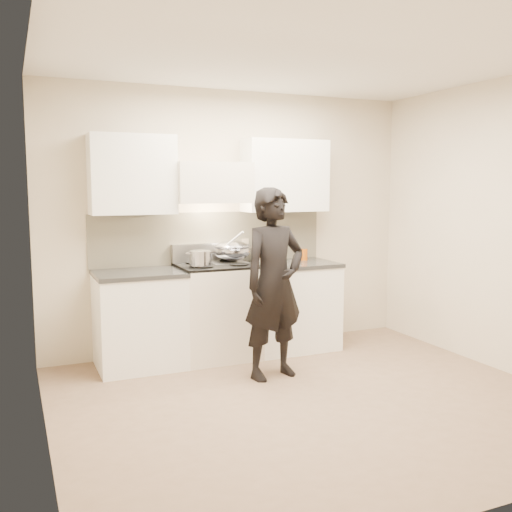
# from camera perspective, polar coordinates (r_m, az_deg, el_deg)

# --- Properties ---
(ground_plane) EXTENTS (4.00, 4.00, 0.00)m
(ground_plane) POSITION_cam_1_polar(r_m,az_deg,el_deg) (4.76, 5.59, -14.17)
(ground_plane) COLOR #886C55
(room_shell) EXTENTS (4.04, 3.54, 2.70)m
(room_shell) POSITION_cam_1_polar(r_m,az_deg,el_deg) (4.74, 3.02, 5.57)
(room_shell) COLOR beige
(room_shell) RESTS_ON ground
(stove) EXTENTS (0.76, 0.65, 0.96)m
(stove) POSITION_cam_1_polar(r_m,az_deg,el_deg) (5.75, -3.92, -5.48)
(stove) COLOR silver
(stove) RESTS_ON ground
(counter_right) EXTENTS (0.92, 0.67, 0.92)m
(counter_right) POSITION_cam_1_polar(r_m,az_deg,el_deg) (6.08, 3.50, -4.94)
(counter_right) COLOR white
(counter_right) RESTS_ON ground
(counter_left) EXTENTS (0.82, 0.67, 0.92)m
(counter_left) POSITION_cam_1_polar(r_m,az_deg,el_deg) (5.55, -11.58, -6.21)
(counter_left) COLOR white
(counter_left) RESTS_ON ground
(wok) EXTENTS (0.40, 0.48, 0.32)m
(wok) POSITION_cam_1_polar(r_m,az_deg,el_deg) (5.81, -2.43, 0.58)
(wok) COLOR #ABAEBE
(wok) RESTS_ON stove
(stock_pot) EXTENTS (0.30, 0.21, 0.14)m
(stock_pot) POSITION_cam_1_polar(r_m,az_deg,el_deg) (5.50, -5.58, -0.20)
(stock_pot) COLOR #ABAEBE
(stock_pot) RESTS_ON stove
(utensil_crock) EXTENTS (0.11, 0.11, 0.28)m
(utensil_crock) POSITION_cam_1_polar(r_m,az_deg,el_deg) (6.02, -0.04, 0.24)
(utensil_crock) COLOR #AFAFAF
(utensil_crock) RESTS_ON counter_right
(spice_jar) EXTENTS (0.05, 0.05, 0.10)m
(spice_jar) POSITION_cam_1_polar(r_m,az_deg,el_deg) (6.11, 2.15, 0.00)
(spice_jar) COLOR orange
(spice_jar) RESTS_ON counter_right
(oil_glass) EXTENTS (0.07, 0.07, 0.12)m
(oil_glass) POSITION_cam_1_polar(r_m,az_deg,el_deg) (6.18, 4.85, 0.14)
(oil_glass) COLOR #AA4A09
(oil_glass) RESTS_ON counter_right
(person) EXTENTS (0.69, 0.52, 1.71)m
(person) POSITION_cam_1_polar(r_m,az_deg,el_deg) (5.08, 1.82, -2.77)
(person) COLOR black
(person) RESTS_ON ground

